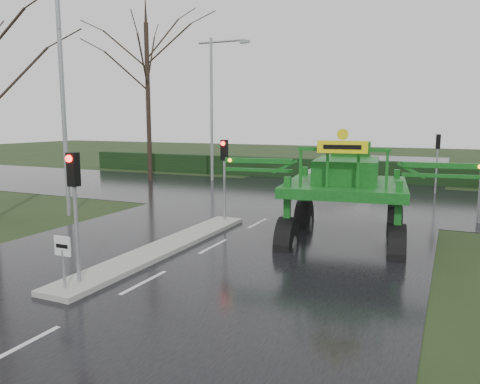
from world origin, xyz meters
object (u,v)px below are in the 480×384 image
at_px(street_light_left_near, 67,82).
at_px(crop_sprayer, 289,177).
at_px(traffic_signal_near, 74,190).
at_px(white_sedan, 335,190).
at_px(traffic_signal_mid, 224,162).
at_px(keep_left_sign, 63,254).
at_px(traffic_signal_far, 438,150).
at_px(street_light_left_far, 215,97).

distance_m(street_light_left_near, crop_sprayer, 11.03).
height_order(traffic_signal_near, street_light_left_near, street_light_left_near).
xyz_separation_m(crop_sprayer, white_sedan, (-1.52, 13.73, -2.39)).
relative_size(traffic_signal_mid, street_light_left_near, 0.35).
bearing_deg(keep_left_sign, traffic_signal_near, 90.00).
relative_size(keep_left_sign, traffic_signal_far, 0.38).
bearing_deg(street_light_left_near, traffic_signal_far, 43.63).
relative_size(traffic_signal_far, crop_sprayer, 0.39).
bearing_deg(white_sedan, street_light_left_far, 107.99).
bearing_deg(keep_left_sign, street_light_left_far, 107.78).
height_order(street_light_left_near, crop_sprayer, street_light_left_near).
xyz_separation_m(traffic_signal_near, traffic_signal_far, (7.80, 21.02, 0.00)).
distance_m(traffic_signal_far, street_light_left_far, 15.08).
xyz_separation_m(traffic_signal_near, white_sedan, (1.99, 20.18, -2.59)).
height_order(street_light_left_near, white_sedan, street_light_left_near).
relative_size(street_light_left_far, white_sedan, 2.28).
bearing_deg(traffic_signal_near, street_light_left_near, 134.53).
relative_size(keep_left_sign, crop_sprayer, 0.15).
height_order(street_light_left_far, white_sedan, street_light_left_far).
bearing_deg(traffic_signal_near, traffic_signal_far, 69.64).
bearing_deg(traffic_signal_near, white_sedan, 84.36).
relative_size(traffic_signal_near, traffic_signal_mid, 1.00).
bearing_deg(keep_left_sign, traffic_signal_far, 70.07).
xyz_separation_m(traffic_signal_far, street_light_left_near, (-14.69, -14.01, 3.40)).
distance_m(traffic_signal_mid, crop_sprayer, 4.07).
relative_size(traffic_signal_far, white_sedan, 0.80).
height_order(keep_left_sign, street_light_left_far, street_light_left_far).
bearing_deg(traffic_signal_far, street_light_left_far, 0.03).
relative_size(traffic_signal_mid, traffic_signal_far, 1.00).
bearing_deg(traffic_signal_near, crop_sprayer, 61.41).
xyz_separation_m(traffic_signal_near, street_light_left_near, (-6.89, 7.01, 3.40)).
bearing_deg(street_light_left_near, street_light_left_far, 90.00).
height_order(traffic_signal_far, street_light_left_far, street_light_left_far).
relative_size(street_light_left_near, white_sedan, 2.28).
xyz_separation_m(keep_left_sign, traffic_signal_mid, (0.00, 8.99, 1.53)).
bearing_deg(traffic_signal_near, traffic_signal_mid, 90.00).
xyz_separation_m(keep_left_sign, crop_sprayer, (3.51, 6.94, 1.33)).
xyz_separation_m(keep_left_sign, white_sedan, (1.99, 20.67, -1.06)).
xyz_separation_m(traffic_signal_near, traffic_signal_mid, (0.00, 8.50, 0.00)).
bearing_deg(white_sedan, keep_left_sign, -162.18).
height_order(traffic_signal_near, street_light_left_far, street_light_left_far).
height_order(traffic_signal_far, street_light_left_near, street_light_left_near).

